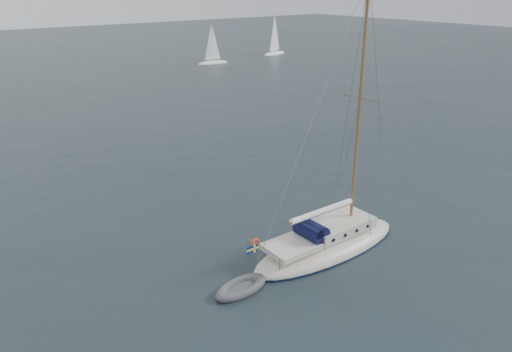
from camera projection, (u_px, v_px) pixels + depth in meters
ground at (271, 244)px, 27.89m from camera, size 300.00×300.00×0.00m
sailboat at (328, 232)px, 26.82m from camera, size 10.33×3.09×14.72m
dinghy at (241, 287)px, 23.58m from camera, size 2.93×1.33×0.42m
distant_yacht_b at (275, 36)px, 98.51m from camera, size 6.44×3.44×8.54m
distant_yacht_c at (212, 44)px, 87.46m from camera, size 5.85×3.12×7.75m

